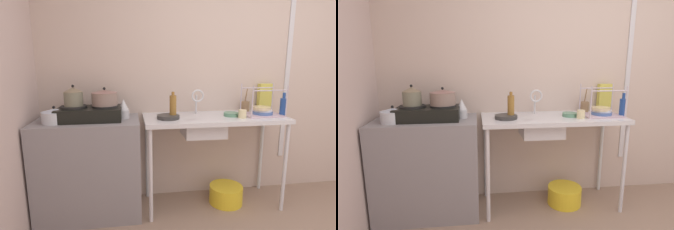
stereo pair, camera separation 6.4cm
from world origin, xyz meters
The scene contains 20 objects.
wall_back centered at (0.00, 1.78, 1.23)m, with size 4.97×0.10×2.46m, color beige.
wall_metal_strip centered at (0.47, 1.72, 1.35)m, with size 0.05×0.01×1.96m, color silver.
counter_concrete centered at (-1.60, 1.46, 0.46)m, with size 0.92×0.54×0.91m, color gray.
counter_sink centered at (-0.42, 1.46, 0.83)m, with size 1.35×0.54×0.91m.
stove centered at (-1.58, 1.46, 0.97)m, with size 0.56×0.34×0.13m.
pot_on_left_burner centered at (-1.71, 1.46, 1.12)m, with size 0.16×0.16×0.19m.
pot_on_right_burner centered at (-1.44, 1.46, 1.11)m, with size 0.23×0.23×0.16m.
pot_beside_stove centered at (-1.86, 1.39, 0.97)m, with size 0.21×0.21×0.15m.
percolator centered at (-1.28, 1.50, 1.00)m, with size 0.10×0.10×0.18m.
sink_basin centered at (-0.54, 1.42, 0.82)m, with size 0.38×0.30×0.18m, color silver.
faucet centered at (-0.57, 1.56, 1.08)m, with size 0.12×0.07×0.25m.
frying_pan centered at (-0.88, 1.42, 0.93)m, with size 0.21×0.21×0.03m, color #373634.
dish_rack centered at (0.05, 1.44, 0.96)m, with size 0.36×0.27×0.30m.
cup_by_rack centered at (-0.19, 1.35, 0.95)m, with size 0.07×0.07×0.08m, color beige.
small_bowl_on_drainboard centered at (-0.26, 1.44, 0.93)m, with size 0.14×0.14×0.04m, color #5A9071.
bottle_by_sink centered at (-0.83, 1.43, 1.02)m, with size 0.06×0.06×0.25m.
bottle_by_rack centered at (0.24, 1.40, 1.00)m, with size 0.06×0.06×0.22m.
cereal_box centered at (0.20, 1.68, 1.05)m, with size 0.14×0.06×0.28m, color #D1C84D.
utensil_jar centered at (-0.01, 1.67, 0.96)m, with size 0.08×0.08×0.25m.
bucket_on_floor centered at (-0.27, 1.44, 0.09)m, with size 0.33×0.33×0.18m, color yellow.
Camera 2 is at (-1.16, -0.92, 1.43)m, focal length 28.06 mm.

